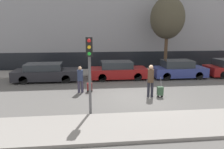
% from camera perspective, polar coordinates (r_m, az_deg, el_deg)
% --- Properties ---
extents(ground_plane, '(80.00, 80.00, 0.00)m').
position_cam_1_polar(ground_plane, '(12.42, 7.12, -5.86)').
color(ground_plane, '#565451').
extents(sidewalk_near, '(28.00, 2.50, 0.12)m').
position_cam_1_polar(sidewalk_near, '(9.04, 12.72, -12.64)').
color(sidewalk_near, gray).
rests_on(sidewalk_near, ground_plane).
extents(sidewalk_far, '(28.00, 3.00, 0.12)m').
position_cam_1_polar(sidewalk_far, '(19.07, 2.30, 0.67)').
color(sidewalk_far, gray).
rests_on(sidewalk_far, ground_plane).
extents(building_facade, '(28.00, 2.07, 10.91)m').
position_cam_1_polar(building_facade, '(21.95, 1.13, 16.24)').
color(building_facade, gray).
rests_on(building_facade, ground_plane).
extents(parked_car_0, '(4.66, 1.86, 1.31)m').
position_cam_1_polar(parked_car_0, '(16.60, -16.83, 0.46)').
color(parked_car_0, black).
rests_on(parked_car_0, ground_plane).
extents(parked_car_1, '(4.20, 1.83, 1.35)m').
position_cam_1_polar(parked_car_1, '(16.60, 1.61, 1.02)').
color(parked_car_1, maroon).
rests_on(parked_car_1, ground_plane).
extents(parked_car_2, '(4.06, 1.81, 1.39)m').
position_cam_1_polar(parked_car_2, '(17.74, 16.92, 1.25)').
color(parked_car_2, navy).
rests_on(parked_car_2, ground_plane).
extents(pedestrian_left, '(0.35, 0.34, 1.59)m').
position_cam_1_polar(pedestrian_left, '(13.08, -8.29, -0.92)').
color(pedestrian_left, '#383347').
rests_on(pedestrian_left, ground_plane).
extents(trolley_left, '(0.34, 0.29, 1.09)m').
position_cam_1_polar(trolley_left, '(13.30, -5.87, -3.15)').
color(trolley_left, maroon).
rests_on(trolley_left, ground_plane).
extents(pedestrian_right, '(0.35, 0.34, 1.82)m').
position_cam_1_polar(pedestrian_right, '(12.28, 10.06, -1.12)').
color(pedestrian_right, '#23232D').
rests_on(pedestrian_right, ground_plane).
extents(trolley_right, '(0.34, 0.29, 1.14)m').
position_cam_1_polar(trolley_right, '(12.51, 12.47, -4.23)').
color(trolley_right, '#335138').
rests_on(trolley_right, ground_plane).
extents(traffic_light, '(0.28, 0.47, 3.43)m').
position_cam_1_polar(traffic_light, '(9.23, -5.92, 3.68)').
color(traffic_light, '#515154').
rests_on(traffic_light, ground_plane).
extents(parked_bicycle, '(1.77, 0.06, 0.96)m').
position_cam_1_polar(parked_bicycle, '(20.08, 16.03, 2.03)').
color(parked_bicycle, black).
rests_on(parked_bicycle, sidewalk_far).
extents(bare_tree_near_crossing, '(2.89, 2.89, 6.31)m').
position_cam_1_polar(bare_tree_near_crossing, '(19.64, 14.28, 14.07)').
color(bare_tree_near_crossing, '#4C3826').
rests_on(bare_tree_near_crossing, sidewalk_far).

